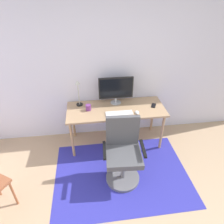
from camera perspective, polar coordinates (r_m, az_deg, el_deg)
wall_back at (r=3.42m, az=2.44°, el=13.05°), size 6.00×0.10×2.60m
area_rug at (r=3.22m, az=2.70°, el=-17.01°), size 1.99×1.43×0.01m
desk at (r=3.34m, az=1.14°, el=0.04°), size 1.61×0.65×0.71m
monitor at (r=3.34m, az=1.12°, el=6.61°), size 0.57×0.18×0.47m
keyboard at (r=3.17m, az=2.07°, el=-0.39°), size 0.43×0.13×0.02m
computer_mouse at (r=3.20m, az=7.13°, el=-0.11°), size 0.06×0.10×0.03m
coffee_cup at (r=3.26m, az=-6.72°, el=1.29°), size 0.09×0.09×0.10m
cell_phone at (r=3.45m, az=11.73°, el=1.82°), size 0.12×0.16×0.01m
desk_lamp at (r=3.32m, az=-9.57°, el=6.07°), size 0.11×0.11×0.45m
office_chair at (r=2.87m, az=3.15°, el=-12.14°), size 0.58×0.51×0.98m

